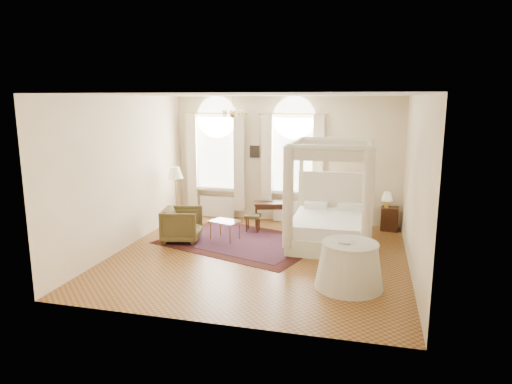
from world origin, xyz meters
TOP-DOWN VIEW (x-y plane):
  - ground at (0.00, 0.00)m, footprint 6.00×6.00m
  - room_walls at (0.00, 0.00)m, footprint 6.00×6.00m
  - window_left at (-1.90, 2.87)m, footprint 1.62×0.27m
  - window_right at (0.20, 2.87)m, footprint 1.62×0.27m
  - chandelier at (-0.90, 1.20)m, footprint 0.51×0.45m
  - wall_pictures at (0.09, 2.97)m, footprint 2.54×0.03m
  - canopy_bed at (1.35, 1.14)m, footprint 1.81×2.21m
  - nightstand at (2.70, 2.70)m, footprint 0.44×0.40m
  - nightstand_lamp at (2.61, 2.63)m, footprint 0.27×0.27m
  - writing_desk at (-0.20, 2.18)m, footprint 0.99×0.70m
  - laptop at (-0.36, 2.26)m, footprint 0.40×0.33m
  - stool at (-0.59, 1.77)m, footprint 0.40×0.40m
  - armchair at (-1.97, 0.60)m, footprint 0.99×0.97m
  - coffee_table at (-1.05, 0.95)m, footprint 0.77×0.65m
  - floor_lamp at (-2.62, 1.76)m, footprint 0.40×0.40m
  - oriental_rug at (-0.63, 0.88)m, footprint 4.02×3.41m
  - side_table at (1.90, -1.16)m, footprint 1.19×1.19m
  - book at (1.71, -1.15)m, footprint 0.22×0.28m

SIDE VIEW (x-z plane):
  - ground at x=0.00m, z-range 0.00..0.00m
  - oriental_rug at x=-0.63m, z-range 0.00..0.01m
  - nightstand at x=2.70m, z-range 0.00..0.59m
  - stool at x=-0.59m, z-range 0.14..0.57m
  - armchair at x=-1.97m, z-range 0.00..0.78m
  - side_table at x=1.90m, z-range -0.01..0.80m
  - coffee_table at x=-1.05m, z-range 0.18..0.63m
  - canopy_bed at x=1.35m, z-range -0.64..1.70m
  - writing_desk at x=-0.20m, z-range 0.24..0.91m
  - laptop at x=-0.36m, z-range 0.67..0.70m
  - book at x=1.71m, z-range 0.81..0.83m
  - nightstand_lamp at x=2.61m, z-range 0.65..1.05m
  - floor_lamp at x=-2.62m, z-range 0.54..2.09m
  - window_left at x=-1.90m, z-range -0.16..3.13m
  - window_right at x=0.20m, z-range -0.16..3.13m
  - wall_pictures at x=0.09m, z-range 1.70..2.09m
  - room_walls at x=0.00m, z-range -1.02..4.98m
  - chandelier at x=-0.90m, z-range 2.66..3.16m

